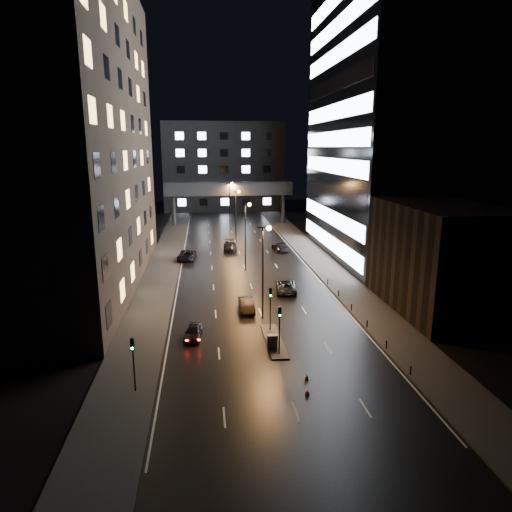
{
  "coord_description": "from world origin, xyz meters",
  "views": [
    {
      "loc": [
        -6.02,
        -37.88,
        18.03
      ],
      "look_at": [
        0.7,
        20.4,
        4.0
      ],
      "focal_mm": 32.0,
      "sensor_mm": 36.0,
      "label": 1
    }
  ],
  "objects_px": {
    "car_toward_a": "(286,286)",
    "car_away_b": "(247,305)",
    "car_away_a": "(193,332)",
    "car_toward_b": "(280,247)",
    "car_away_c": "(187,256)",
    "car_away_d": "(230,246)",
    "utility_cabinet": "(273,342)"
  },
  "relations": [
    {
      "from": "car_toward_a",
      "to": "car_away_b",
      "type": "bearing_deg",
      "value": 55.92
    },
    {
      "from": "car_away_a",
      "to": "car_toward_b",
      "type": "relative_size",
      "value": 0.73
    },
    {
      "from": "car_toward_b",
      "to": "car_away_b",
      "type": "bearing_deg",
      "value": 66.61
    },
    {
      "from": "car_away_c",
      "to": "car_away_d",
      "type": "distance_m",
      "value": 9.92
    },
    {
      "from": "car_away_a",
      "to": "car_away_b",
      "type": "height_order",
      "value": "car_away_b"
    },
    {
      "from": "utility_cabinet",
      "to": "car_away_c",
      "type": "bearing_deg",
      "value": 101.0
    },
    {
      "from": "car_away_d",
      "to": "car_toward_a",
      "type": "height_order",
      "value": "car_away_d"
    },
    {
      "from": "car_toward_a",
      "to": "utility_cabinet",
      "type": "bearing_deg",
      "value": 82.68
    },
    {
      "from": "car_toward_a",
      "to": "utility_cabinet",
      "type": "relative_size",
      "value": 4.31
    },
    {
      "from": "car_away_a",
      "to": "car_away_c",
      "type": "height_order",
      "value": "car_away_c"
    },
    {
      "from": "car_away_b",
      "to": "car_away_d",
      "type": "height_order",
      "value": "car_away_d"
    },
    {
      "from": "car_toward_a",
      "to": "car_toward_b",
      "type": "bearing_deg",
      "value": -90.81
    },
    {
      "from": "car_away_d",
      "to": "utility_cabinet",
      "type": "relative_size",
      "value": 4.47
    },
    {
      "from": "car_away_d",
      "to": "car_toward_b",
      "type": "height_order",
      "value": "car_away_d"
    },
    {
      "from": "car_away_d",
      "to": "car_toward_a",
      "type": "distance_m",
      "value": 25.52
    },
    {
      "from": "car_away_d",
      "to": "car_toward_b",
      "type": "relative_size",
      "value": 1.06
    },
    {
      "from": "car_away_c",
      "to": "car_away_b",
      "type": "bearing_deg",
      "value": -66.95
    },
    {
      "from": "car_away_a",
      "to": "car_toward_a",
      "type": "height_order",
      "value": "car_toward_a"
    },
    {
      "from": "car_away_b",
      "to": "car_toward_a",
      "type": "bearing_deg",
      "value": 48.92
    },
    {
      "from": "car_away_c",
      "to": "car_away_d",
      "type": "height_order",
      "value": "car_away_d"
    },
    {
      "from": "car_away_a",
      "to": "car_away_d",
      "type": "bearing_deg",
      "value": 87.84
    },
    {
      "from": "car_away_c",
      "to": "car_toward_a",
      "type": "height_order",
      "value": "car_away_c"
    },
    {
      "from": "car_away_a",
      "to": "car_away_b",
      "type": "distance_m",
      "value": 9.01
    },
    {
      "from": "car_away_a",
      "to": "car_away_d",
      "type": "xyz_separation_m",
      "value": [
        5.84,
        38.24,
        0.15
      ]
    },
    {
      "from": "car_away_b",
      "to": "car_away_d",
      "type": "relative_size",
      "value": 0.82
    },
    {
      "from": "car_away_c",
      "to": "utility_cabinet",
      "type": "bearing_deg",
      "value": -69.49
    },
    {
      "from": "car_away_b",
      "to": "car_away_d",
      "type": "xyz_separation_m",
      "value": [
        0.0,
        31.39,
        0.06
      ]
    },
    {
      "from": "car_away_a",
      "to": "car_toward_a",
      "type": "relative_size",
      "value": 0.72
    },
    {
      "from": "car_away_a",
      "to": "car_away_b",
      "type": "xyz_separation_m",
      "value": [
        5.84,
        6.86,
        0.1
      ]
    },
    {
      "from": "car_away_c",
      "to": "car_away_a",
      "type": "bearing_deg",
      "value": -80.72
    },
    {
      "from": "car_away_c",
      "to": "car_toward_a",
      "type": "relative_size",
      "value": 1.05
    },
    {
      "from": "utility_cabinet",
      "to": "car_toward_b",
      "type": "bearing_deg",
      "value": 76.22
    }
  ]
}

